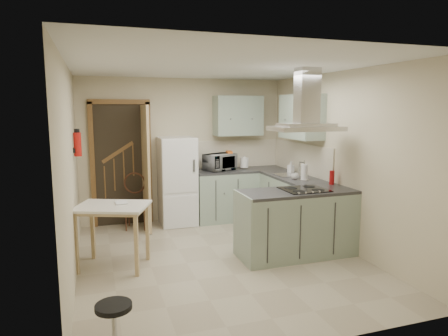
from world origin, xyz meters
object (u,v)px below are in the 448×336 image
object	(u,v)px
peninsula	(297,223)
stool	(114,327)
bentwood_chair	(136,204)
extractor_hood	(306,129)
fridge	(177,181)
microwave	(220,162)
drop_leaf_table	(113,236)

from	to	relation	value
peninsula	stool	bearing A→B (deg)	-149.33
bentwood_chair	extractor_hood	bearing A→B (deg)	-29.40
fridge	peninsula	world-z (taller)	fridge
bentwood_chair	microwave	distance (m)	1.60
extractor_hood	drop_leaf_table	size ratio (longest dim) A/B	1.05
peninsula	drop_leaf_table	size ratio (longest dim) A/B	1.82
extractor_hood	stool	distance (m)	3.32
drop_leaf_table	microwave	distance (m)	2.61
bentwood_chair	microwave	size ratio (longest dim) A/B	1.60
peninsula	microwave	size ratio (longest dim) A/B	2.96
extractor_hood	drop_leaf_table	bearing A→B (deg)	172.03
bentwood_chair	stool	bearing A→B (deg)	-84.97
drop_leaf_table	stool	distance (m)	1.82
extractor_hood	stool	bearing A→B (deg)	-150.32
bentwood_chair	stool	world-z (taller)	bentwood_chair
stool	microwave	size ratio (longest dim) A/B	0.77
drop_leaf_table	stool	bearing A→B (deg)	-71.14
bentwood_chair	stool	xyz separation A→B (m)	(-0.54, -3.39, -0.22)
fridge	extractor_hood	xyz separation A→B (m)	(1.32, -1.98, 0.97)
stool	peninsula	bearing A→B (deg)	30.67
extractor_hood	stool	xyz separation A→B (m)	(-2.57, -1.46, -1.52)
fridge	stool	world-z (taller)	fridge
drop_leaf_table	fridge	bearing A→B (deg)	76.48
fridge	drop_leaf_table	bearing A→B (deg)	-125.24
drop_leaf_table	peninsula	bearing A→B (deg)	13.42
fridge	bentwood_chair	distance (m)	0.78
extractor_hood	microwave	xyz separation A→B (m)	(-0.56, 1.99, -0.68)
drop_leaf_table	bentwood_chair	bearing A→B (deg)	95.91
extractor_hood	bentwood_chair	size ratio (longest dim) A/B	1.08
bentwood_chair	microwave	bearing A→B (deg)	16.56
peninsula	stool	xyz separation A→B (m)	(-2.47, -1.46, -0.25)
drop_leaf_table	microwave	xyz separation A→B (m)	(1.92, 1.64, 0.64)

